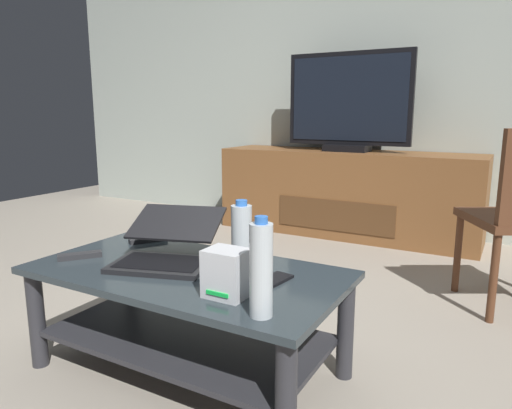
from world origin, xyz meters
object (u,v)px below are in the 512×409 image
object	(u,v)px
television	(349,104)
cell_phone	(274,280)
water_bottle_near	(242,236)
tv_remote	(80,256)
laptop	(167,247)
coffee_table	(187,302)
media_cabinet	(346,193)
water_bottle_far	(261,270)
soundbar_remote	(148,240)
router_box	(227,273)

from	to	relation	value
television	cell_phone	xyz separation A→B (m)	(0.48, -2.15, -0.61)
water_bottle_near	tv_remote	size ratio (longest dim) A/B	1.55
laptop	water_bottle_near	distance (m)	0.29
coffee_table	media_cabinet	distance (m)	2.23
water_bottle_near	water_bottle_far	bearing A→B (deg)	-51.64
coffee_table	laptop	world-z (taller)	laptop
laptop	soundbar_remote	bearing A→B (deg)	146.00
coffee_table	media_cabinet	bearing A→B (deg)	93.82
television	water_bottle_far	bearing A→B (deg)	-76.69
coffee_table	water_bottle_near	xyz separation A→B (m)	(0.16, 0.12, 0.24)
laptop	soundbar_remote	distance (m)	0.31
router_box	water_bottle_near	bearing A→B (deg)	111.52
water_bottle_near	tv_remote	world-z (taller)	water_bottle_near
television	water_bottle_near	size ratio (longest dim) A/B	3.83
media_cabinet	water_bottle_near	distance (m)	2.14
laptop	coffee_table	bearing A→B (deg)	-18.24
media_cabinet	soundbar_remote	size ratio (longest dim) A/B	12.46
router_box	television	bearing A→B (deg)	100.00
television	water_bottle_near	bearing A→B (deg)	-81.48
laptop	water_bottle_near	xyz separation A→B (m)	(0.28, 0.08, 0.06)
tv_remote	media_cabinet	bearing A→B (deg)	120.91
television	cell_phone	bearing A→B (deg)	-77.48
coffee_table	cell_phone	distance (m)	0.36
tv_remote	soundbar_remote	world-z (taller)	same
water_bottle_far	tv_remote	distance (m)	0.87
media_cabinet	tv_remote	world-z (taller)	media_cabinet
television	soundbar_remote	distance (m)	2.09
water_bottle_near	cell_phone	bearing A→B (deg)	-23.26
coffee_table	router_box	xyz separation A→B (m)	(0.26, -0.14, 0.20)
coffee_table	media_cabinet	xyz separation A→B (m)	(-0.15, 2.22, 0.05)
media_cabinet	water_bottle_near	xyz separation A→B (m)	(0.31, -2.10, 0.19)
laptop	tv_remote	size ratio (longest dim) A/B	2.96
laptop	television	bearing A→B (deg)	90.91
laptop	tv_remote	world-z (taller)	laptop
laptop	router_box	bearing A→B (deg)	-24.93
water_bottle_near	cell_phone	distance (m)	0.21
media_cabinet	water_bottle_far	size ratio (longest dim) A/B	7.10
tv_remote	cell_phone	bearing A→B (deg)	48.38
coffee_table	water_bottle_far	bearing A→B (deg)	-26.50
router_box	coffee_table	bearing A→B (deg)	152.38
tv_remote	coffee_table	bearing A→B (deg)	50.46
water_bottle_near	tv_remote	distance (m)	0.64
water_bottle_far	soundbar_remote	bearing A→B (deg)	152.07
television	cell_phone	world-z (taller)	television
laptop	water_bottle_near	size ratio (longest dim) A/B	1.92
media_cabinet	router_box	distance (m)	2.40
television	laptop	xyz separation A→B (m)	(0.03, -2.16, -0.56)
coffee_table	cell_phone	xyz separation A→B (m)	(0.33, 0.04, 0.13)
media_cabinet	water_bottle_far	world-z (taller)	water_bottle_far
soundbar_remote	water_bottle_near	bearing A→B (deg)	22.78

